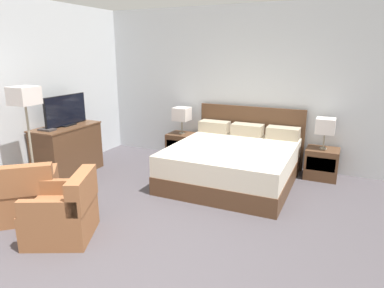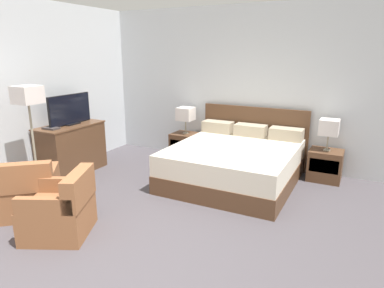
{
  "view_description": "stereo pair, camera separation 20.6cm",
  "coord_description": "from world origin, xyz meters",
  "views": [
    {
      "loc": [
        1.86,
        -2.23,
        2.06
      ],
      "look_at": [
        -0.14,
        2.12,
        0.75
      ],
      "focal_mm": 32.0,
      "sensor_mm": 36.0,
      "label": 1
    },
    {
      "loc": [
        2.04,
        -2.14,
        2.06
      ],
      "look_at": [
        -0.14,
        2.12,
        0.75
      ],
      "focal_mm": 32.0,
      "sensor_mm": 36.0,
      "label": 2
    }
  ],
  "objects": [
    {
      "name": "wall_left",
      "position": [
        -2.75,
        1.63,
        1.42
      ],
      "size": [
        0.06,
        5.65,
        2.85
      ],
      "primitive_type": "cube",
      "color": "silver",
      "rests_on": "ground"
    },
    {
      "name": "book_red_cover",
      "position": [
        -2.41,
        1.59,
        0.86
      ],
      "size": [
        0.26,
        0.16,
        0.03
      ],
      "primitive_type": "cube",
      "rotation": [
        0.0,
        0.0,
        0.03
      ],
      "color": "#383333",
      "rests_on": "dresser"
    },
    {
      "name": "wall_back",
      "position": [
        0.0,
        3.88,
        1.42
      ],
      "size": [
        6.64,
        0.06,
        2.85
      ],
      "primitive_type": "cube",
      "color": "silver",
      "rests_on": "ground"
    },
    {
      "name": "table_lamp_left",
      "position": [
        -1.02,
        3.57,
        0.88
      ],
      "size": [
        0.29,
        0.29,
        0.51
      ],
      "color": "gray",
      "rests_on": "nightstand_left"
    },
    {
      "name": "table_lamp_right",
      "position": [
        1.56,
        3.57,
        0.88
      ],
      "size": [
        0.29,
        0.29,
        0.51
      ],
      "color": "gray",
      "rests_on": "nightstand_right"
    },
    {
      "name": "dresser",
      "position": [
        -2.41,
        1.97,
        0.43
      ],
      "size": [
        0.58,
        1.15,
        0.84
      ],
      "color": "brown",
      "rests_on": "ground"
    },
    {
      "name": "armchair_by_window",
      "position": [
        -1.69,
        0.54,
        0.28
      ],
      "size": [
        0.97,
        0.97,
        0.76
      ],
      "color": "#935B38",
      "rests_on": "ground"
    },
    {
      "name": "armchair_companion",
      "position": [
        -0.92,
        0.35,
        0.28
      ],
      "size": [
        0.92,
        0.91,
        0.76
      ],
      "color": "#935B38",
      "rests_on": "ground"
    },
    {
      "name": "tv",
      "position": [
        -2.41,
        2.01,
        1.09
      ],
      "size": [
        0.18,
        0.88,
        0.51
      ],
      "color": "black",
      "rests_on": "dresser"
    },
    {
      "name": "nightstand_left",
      "position": [
        -1.02,
        3.57,
        0.25
      ],
      "size": [
        0.52,
        0.45,
        0.5
      ],
      "color": "brown",
      "rests_on": "ground"
    },
    {
      "name": "nightstand_right",
      "position": [
        1.56,
        3.57,
        0.25
      ],
      "size": [
        0.52,
        0.45,
        0.5
      ],
      "color": "brown",
      "rests_on": "ground"
    },
    {
      "name": "floor_lamp",
      "position": [
        -2.19,
        1.07,
        1.34
      ],
      "size": [
        0.33,
        0.33,
        1.59
      ],
      "color": "gray",
      "rests_on": "ground"
    },
    {
      "name": "bed",
      "position": [
        0.27,
        2.83,
        0.32
      ],
      "size": [
        1.94,
        2.06,
        1.09
      ],
      "color": "brown",
      "rests_on": "ground"
    },
    {
      "name": "ground_plane",
      "position": [
        0.0,
        0.0,
        0.0
      ],
      "size": [
        11.56,
        11.56,
        0.0
      ],
      "primitive_type": "plane",
      "color": "#4C474C"
    }
  ]
}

